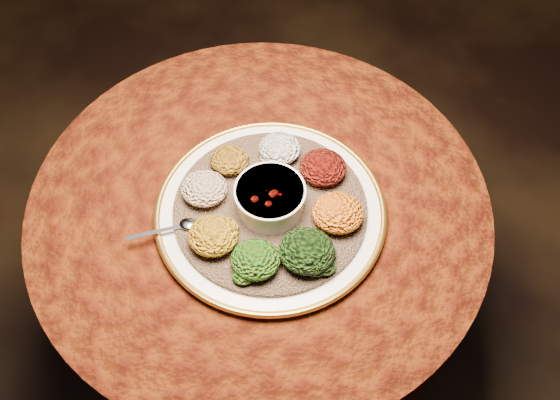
# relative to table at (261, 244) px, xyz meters

# --- Properties ---
(table) EXTENTS (0.96, 0.96, 0.73)m
(table) POSITION_rel_table_xyz_m (0.00, 0.00, 0.00)
(table) COLOR black
(table) RESTS_ON ground
(platter) EXTENTS (0.50, 0.50, 0.02)m
(platter) POSITION_rel_table_xyz_m (0.03, -0.03, 0.19)
(platter) COLOR silver
(platter) RESTS_ON table
(injera) EXTENTS (0.49, 0.49, 0.01)m
(injera) POSITION_rel_table_xyz_m (0.03, -0.03, 0.20)
(injera) COLOR brown
(injera) RESTS_ON platter
(stew_bowl) EXTENTS (0.14, 0.14, 0.06)m
(stew_bowl) POSITION_rel_table_xyz_m (0.03, -0.03, 0.24)
(stew_bowl) COLOR silver
(stew_bowl) RESTS_ON injera
(spoon) EXTENTS (0.13, 0.07, 0.01)m
(spoon) POSITION_rel_table_xyz_m (-0.13, -0.11, 0.21)
(spoon) COLOR silver
(spoon) RESTS_ON injera
(portion_ayib) EXTENTS (0.09, 0.08, 0.04)m
(portion_ayib) POSITION_rel_table_xyz_m (0.02, 0.10, 0.23)
(portion_ayib) COLOR silver
(portion_ayib) RESTS_ON injera
(portion_kitfo) EXTENTS (0.10, 0.09, 0.05)m
(portion_kitfo) POSITION_rel_table_xyz_m (0.12, 0.07, 0.23)
(portion_kitfo) COLOR black
(portion_kitfo) RESTS_ON injera
(portion_tikil) EXTENTS (0.10, 0.10, 0.05)m
(portion_tikil) POSITION_rel_table_xyz_m (0.16, -0.04, 0.23)
(portion_tikil) COLOR #C27C10
(portion_tikil) RESTS_ON injera
(portion_gomen) EXTENTS (0.11, 0.10, 0.05)m
(portion_gomen) POSITION_rel_table_xyz_m (0.12, -0.13, 0.23)
(portion_gomen) COLOR black
(portion_gomen) RESTS_ON injera
(portion_mixveg) EXTENTS (0.09, 0.09, 0.04)m
(portion_mixveg) POSITION_rel_table_xyz_m (0.03, -0.17, 0.23)
(portion_mixveg) COLOR #9B250A
(portion_mixveg) RESTS_ON injera
(portion_kik) EXTENTS (0.10, 0.09, 0.05)m
(portion_kik) POSITION_rel_table_xyz_m (-0.06, -0.13, 0.23)
(portion_kik) COLOR #A77D0E
(portion_kik) RESTS_ON injera
(portion_timatim) EXTENTS (0.09, 0.09, 0.05)m
(portion_timatim) POSITION_rel_table_xyz_m (-0.10, -0.03, 0.23)
(portion_timatim) COLOR maroon
(portion_timatim) RESTS_ON injera
(portion_shiro) EXTENTS (0.08, 0.08, 0.04)m
(portion_shiro) POSITION_rel_table_xyz_m (-0.07, 0.06, 0.23)
(portion_shiro) COLOR #8D5F11
(portion_shiro) RESTS_ON injera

